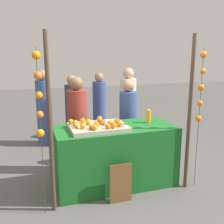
{
  "coord_description": "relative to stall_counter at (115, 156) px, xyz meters",
  "views": [
    {
      "loc": [
        -1.27,
        -3.71,
        2.06
      ],
      "look_at": [
        0.0,
        0.15,
        1.14
      ],
      "focal_mm": 42.91,
      "sensor_mm": 36.0,
      "label": 1
    }
  ],
  "objects": [
    {
      "name": "orange_7",
      "position": [
        -0.61,
        -0.08,
        0.57
      ],
      "size": [
        0.07,
        0.07,
        0.07
      ],
      "primitive_type": "sphere",
      "color": "orange",
      "rests_on": "orange_tray"
    },
    {
      "name": "crowd_person_1",
      "position": [
        -0.89,
        2.32,
        0.31
      ],
      "size": [
        0.34,
        0.34,
        1.67
      ],
      "color": "#384C8C",
      "rests_on": "ground_plane"
    },
    {
      "name": "crowd_person_2",
      "position": [
        -0.3,
        2.02,
        0.26
      ],
      "size": [
        0.31,
        0.31,
        1.57
      ],
      "color": "#333338",
      "rests_on": "ground_plane"
    },
    {
      "name": "orange_0",
      "position": [
        -0.21,
        -0.02,
        0.57
      ],
      "size": [
        0.08,
        0.08,
        0.08
      ],
      "primitive_type": "sphere",
      "color": "orange",
      "rests_on": "orange_tray"
    },
    {
      "name": "garland_strand_left",
      "position": [
        -1.12,
        -0.47,
        1.07
      ],
      "size": [
        0.11,
        0.11,
        2.12
      ],
      "color": "#2D4C23",
      "rests_on": "ground_plane"
    },
    {
      "name": "orange_8",
      "position": [
        -0.12,
        -0.12,
        0.57
      ],
      "size": [
        0.09,
        0.09,
        0.09
      ],
      "primitive_type": "sphere",
      "color": "orange",
      "rests_on": "orange_tray"
    },
    {
      "name": "ground_plane",
      "position": [
        0.0,
        0.0,
        -0.47
      ],
      "size": [
        24.0,
        24.0,
        0.0
      ],
      "primitive_type": "plane",
      "color": "#565451"
    },
    {
      "name": "garland_strand_right",
      "position": [
        1.16,
        -0.45,
        1.07
      ],
      "size": [
        0.11,
        0.1,
        2.12
      ],
      "color": "#2D4C23",
      "rests_on": "ground_plane"
    },
    {
      "name": "juice_bottle",
      "position": [
        0.59,
        0.07,
        0.57
      ],
      "size": [
        0.08,
        0.08,
        0.22
      ],
      "color": "orange",
      "rests_on": "stall_counter"
    },
    {
      "name": "orange_5",
      "position": [
        -0.2,
        0.16,
        0.57
      ],
      "size": [
        0.09,
        0.09,
        0.09
      ],
      "primitive_type": "sphere",
      "color": "orange",
      "rests_on": "orange_tray"
    },
    {
      "name": "orange_15",
      "position": [
        -0.22,
        0.06,
        0.57
      ],
      "size": [
        0.08,
        0.08,
        0.08
      ],
      "primitive_type": "sphere",
      "color": "orange",
      "rests_on": "orange_tray"
    },
    {
      "name": "crowd_person_0",
      "position": [
        0.41,
        2.37,
        0.26
      ],
      "size": [
        0.32,
        0.32,
        1.58
      ],
      "color": "#384C8C",
      "rests_on": "ground_plane"
    },
    {
      "name": "orange_16",
      "position": [
        -0.0,
        -0.21,
        0.57
      ],
      "size": [
        0.08,
        0.08,
        0.08
      ],
      "primitive_type": "sphere",
      "color": "orange",
      "rests_on": "orange_tray"
    },
    {
      "name": "orange_6",
      "position": [
        -0.47,
        0.15,
        0.57
      ],
      "size": [
        0.08,
        0.08,
        0.08
      ],
      "primitive_type": "sphere",
      "color": "orange",
      "rests_on": "orange_tray"
    },
    {
      "name": "stall_counter",
      "position": [
        0.0,
        0.0,
        0.0
      ],
      "size": [
        1.84,
        0.81,
        0.94
      ],
      "primitive_type": "cube",
      "color": "#196023",
      "rests_on": "ground_plane"
    },
    {
      "name": "canopy_post_right",
      "position": [
        1.0,
        -0.44,
        0.69
      ],
      "size": [
        0.06,
        0.06,
        2.31
      ],
      "primitive_type": "cylinder",
      "color": "#473828",
      "rests_on": "ground_plane"
    },
    {
      "name": "chalkboard_sign",
      "position": [
        -0.1,
        -0.54,
        -0.19
      ],
      "size": [
        0.32,
        0.03,
        0.58
      ],
      "color": "brown",
      "rests_on": "ground_plane"
    },
    {
      "name": "orange_9",
      "position": [
        -0.4,
        0.04,
        0.57
      ],
      "size": [
        0.08,
        0.08,
        0.08
      ],
      "primitive_type": "sphere",
      "color": "orange",
      "rests_on": "orange_tray"
    },
    {
      "name": "orange_11",
      "position": [
        -0.11,
        -0.25,
        0.57
      ],
      "size": [
        0.09,
        0.09,
        0.09
      ],
      "primitive_type": "sphere",
      "color": "orange",
      "rests_on": "orange_tray"
    },
    {
      "name": "orange_13",
      "position": [
        -0.6,
        0.03,
        0.57
      ],
      "size": [
        0.09,
        0.09,
        0.09
      ],
      "primitive_type": "sphere",
      "color": "orange",
      "rests_on": "orange_tray"
    },
    {
      "name": "orange_14",
      "position": [
        -0.65,
        0.15,
        0.57
      ],
      "size": [
        0.08,
        0.08,
        0.08
      ],
      "primitive_type": "sphere",
      "color": "orange",
      "rests_on": "orange_tray"
    },
    {
      "name": "orange_10",
      "position": [
        -0.53,
        -0.15,
        0.57
      ],
      "size": [
        0.08,
        0.08,
        0.08
      ],
      "primitive_type": "sphere",
      "color": "orange",
      "rests_on": "orange_tray"
    },
    {
      "name": "crowd_person_3",
      "position": [
        1.22,
        2.59,
        0.29
      ],
      "size": [
        0.33,
        0.33,
        1.63
      ],
      "color": "beige",
      "rests_on": "ground_plane"
    },
    {
      "name": "orange_4",
      "position": [
        -0.2,
        -0.27,
        0.57
      ],
      "size": [
        0.08,
        0.08,
        0.08
      ],
      "primitive_type": "sphere",
      "color": "orange",
      "rests_on": "orange_tray"
    },
    {
      "name": "orange_tray",
      "position": [
        -0.28,
        -0.04,
        0.5
      ],
      "size": [
        0.84,
        0.61,
        0.06
      ],
      "primitive_type": "cube",
      "color": "#B2AD99",
      "rests_on": "stall_counter"
    },
    {
      "name": "orange_3",
      "position": [
        -0.0,
        -0.09,
        0.57
      ],
      "size": [
        0.09,
        0.09,
        0.09
      ],
      "primitive_type": "sphere",
      "color": "orange",
      "rests_on": "orange_tray"
    },
    {
      "name": "crowd_person_4",
      "position": [
        0.85,
        1.63,
        0.33
      ],
      "size": [
        0.34,
        0.34,
        1.72
      ],
      "color": "beige",
      "rests_on": "ground_plane"
    },
    {
      "name": "vendor_right",
      "position": [
        0.48,
        0.69,
        0.26
      ],
      "size": [
        0.31,
        0.31,
        1.57
      ],
      "color": "#384C8C",
      "rests_on": "ground_plane"
    },
    {
      "name": "orange_12",
      "position": [
        -0.39,
        -0.27,
        0.57
      ],
      "size": [
        0.08,
        0.08,
        0.08
      ],
      "primitive_type": "sphere",
      "color": "orange",
      "rests_on": "orange_tray"
    },
    {
      "name": "orange_1",
      "position": [
        -0.42,
        -0.21,
        0.57
      ],
      "size": [
        0.07,
        0.07,
        0.07
      ],
      "primitive_type": "sphere",
      "color": "orange",
      "rests_on": "orange_tray"
    },
    {
      "name": "vendor_left",
      "position": [
        -0.45,
        0.66,
        0.3
      ],
      "size": [
        0.33,
        0.33,
        1.66
      ],
      "color": "maroon",
      "rests_on": "ground_plane"
    },
    {
      "name": "orange_2",
      "position": [
        -0.33,
        -0.14,
        0.57
      ],
      "size": [
        0.08,
        0.08,
        0.08
      ],
      "primitive_type": "sphere",
      "color": "orange",
      "rests_on": "orange_tray"
    },
    {
      "name": "canopy_post_left",
      "position": [
        -1.0,
        -0.44,
        0.69
      ],
      "size": [
        0.06,
        0.06,
        2.31
      ],
      "primitive_type": "cylinder",
      "color": "#473828",
      "rests_on": "ground_plane"
    }
  ]
}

